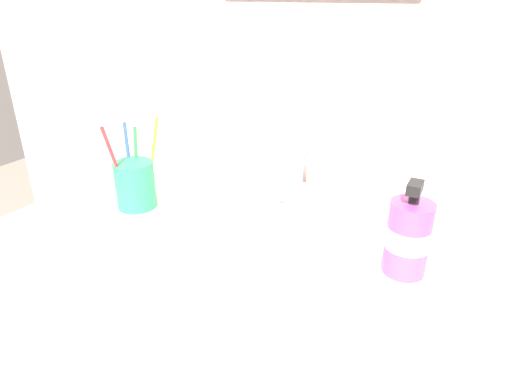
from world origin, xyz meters
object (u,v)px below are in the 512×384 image
Objects in this scene: toothbrush_red at (113,157)px; toothbrush_yellow at (154,148)px; toothbrush_cup at (135,185)px; toothbrush_blue at (128,150)px; toothbrush_green at (136,152)px; faucet at (294,171)px; soap_dispenser at (408,237)px.

toothbrush_yellow reaches higher than toothbrush_red.
toothbrush_cup is 0.07m from toothbrush_blue.
toothbrush_green is (-0.02, 0.03, 0.06)m from toothbrush_cup.
faucet is 0.95× the size of soap_dispenser.
toothbrush_yellow reaches higher than soap_dispenser.
toothbrush_blue is 0.02m from toothbrush_green.
toothbrush_blue is 1.18× the size of soap_dispenser.
toothbrush_yellow is at bearing 18.98° from toothbrush_blue.
toothbrush_red is (-0.01, -0.04, 0.07)m from toothbrush_cup.
toothbrush_blue is 0.92× the size of toothbrush_yellow.
faucet is 0.30m from soap_dispenser.
toothbrush_yellow is (0.05, 0.02, 0.01)m from toothbrush_blue.
toothbrush_green is 0.04m from toothbrush_yellow.
faucet is at bearing 25.42° from toothbrush_green.
toothbrush_yellow reaches higher than faucet.
toothbrush_red is (-0.29, -0.21, 0.05)m from faucet.
toothbrush_green is (0.02, 0.01, -0.00)m from toothbrush_blue.
toothbrush_cup is 0.52× the size of toothbrush_blue.
toothbrush_red is at bearing -112.50° from toothbrush_cup.
soap_dispenser reaches higher than faucet.
toothbrush_green reaches higher than faucet.
toothbrush_blue is at bearing -154.15° from toothbrush_green.
toothbrush_yellow is at bearing 62.45° from toothbrush_cup.
toothbrush_green is (-0.00, 0.07, -0.01)m from toothbrush_red.
toothbrush_green is at bearing 25.85° from toothbrush_blue.
toothbrush_cup is at bearing -117.55° from toothbrush_yellow.
toothbrush_yellow is (0.04, 0.01, 0.01)m from toothbrush_green.
faucet is 0.75× the size of toothbrush_red.
toothbrush_red is 0.07m from toothbrush_green.
toothbrush_green is 1.12× the size of soap_dispenser.
faucet is at bearing 25.44° from toothbrush_blue.
toothbrush_yellow is at bearing -153.27° from faucet.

